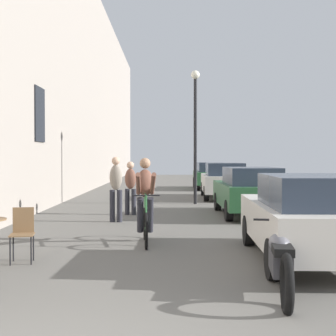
# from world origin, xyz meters

# --- Properties ---
(building_facade_left) EXTENTS (0.54, 68.00, 11.10)m
(building_facade_left) POSITION_xyz_m (-3.45, 14.00, 5.55)
(building_facade_left) COLOR gray
(building_facade_left) RESTS_ON ground_plane
(cafe_chair_mid_toward_street) EXTENTS (0.44, 0.44, 0.89)m
(cafe_chair_mid_toward_street) POSITION_xyz_m (-1.58, 4.46, 0.52)
(cafe_chair_mid_toward_street) COLOR black
(cafe_chair_mid_toward_street) RESTS_ON ground_plane
(cyclist_on_bicycle) EXTENTS (0.52, 1.76, 1.74)m
(cyclist_on_bicycle) POSITION_xyz_m (0.35, 6.26, 0.81)
(cyclist_on_bicycle) COLOR black
(cyclist_on_bicycle) RESTS_ON ground_plane
(pedestrian_near) EXTENTS (0.37, 0.28, 1.74)m
(pedestrian_near) POSITION_xyz_m (-0.58, 9.38, 0.98)
(pedestrian_near) COLOR #26262D
(pedestrian_near) RESTS_ON ground_plane
(pedestrian_mid) EXTENTS (0.38, 0.29, 1.59)m
(pedestrian_mid) POSITION_xyz_m (-0.32, 11.00, 0.90)
(pedestrian_mid) COLOR #26262D
(pedestrian_mid) RESTS_ON ground_plane
(street_lamp) EXTENTS (0.32, 0.32, 4.90)m
(street_lamp) POSITION_xyz_m (1.81, 14.32, 3.11)
(street_lamp) COLOR black
(street_lamp) RESTS_ON ground_plane
(parked_car_nearest) EXTENTS (1.83, 4.10, 1.44)m
(parked_car_nearest) POSITION_xyz_m (3.10, 4.48, 0.75)
(parked_car_nearest) COLOR beige
(parked_car_nearest) RESTS_ON ground_plane
(parked_car_second) EXTENTS (1.73, 4.04, 1.43)m
(parked_car_second) POSITION_xyz_m (3.19, 10.72, 0.74)
(parked_car_second) COLOR #23512D
(parked_car_second) RESTS_ON ground_plane
(parked_car_third) EXTENTS (1.88, 4.24, 1.49)m
(parked_car_third) POSITION_xyz_m (3.13, 16.65, 0.77)
(parked_car_third) COLOR beige
(parked_car_third) RESTS_ON ground_plane
(parked_car_fourth) EXTENTS (1.73, 4.07, 1.44)m
(parked_car_fourth) POSITION_xyz_m (3.11, 22.71, 0.75)
(parked_car_fourth) COLOR #23512D
(parked_car_fourth) RESTS_ON ground_plane
(parked_motorcycle) EXTENTS (0.62, 2.14, 0.92)m
(parked_motorcycle) POSITION_xyz_m (2.23, 2.62, 0.40)
(parked_motorcycle) COLOR black
(parked_motorcycle) RESTS_ON ground_plane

